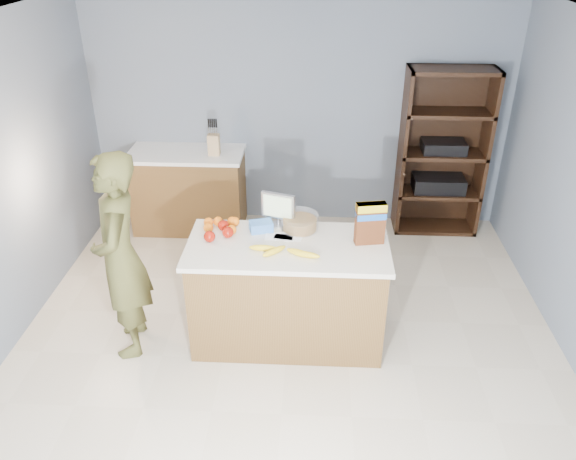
{
  "coord_description": "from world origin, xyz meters",
  "views": [
    {
      "loc": [
        0.2,
        -3.41,
        3.08
      ],
      "look_at": [
        0.0,
        0.35,
        1.0
      ],
      "focal_mm": 35.0,
      "sensor_mm": 36.0,
      "label": 1
    }
  ],
  "objects_px": {
    "counter_peninsula": "(288,296)",
    "tv": "(278,208)",
    "shelving_unit": "(441,155)",
    "person": "(120,257)",
    "cereal_box": "(370,220)"
  },
  "relations": [
    {
      "from": "tv",
      "to": "counter_peninsula",
      "type": "bearing_deg",
      "value": -73.48
    },
    {
      "from": "counter_peninsula",
      "to": "shelving_unit",
      "type": "relative_size",
      "value": 0.87
    },
    {
      "from": "person",
      "to": "cereal_box",
      "type": "xyz_separation_m",
      "value": [
        1.89,
        0.22,
        0.25
      ]
    },
    {
      "from": "tv",
      "to": "person",
      "type": "bearing_deg",
      "value": -158.35
    },
    {
      "from": "person",
      "to": "cereal_box",
      "type": "distance_m",
      "value": 1.92
    },
    {
      "from": "shelving_unit",
      "to": "person",
      "type": "height_order",
      "value": "shelving_unit"
    },
    {
      "from": "counter_peninsula",
      "to": "tv",
      "type": "distance_m",
      "value": 0.72
    },
    {
      "from": "shelving_unit",
      "to": "cereal_box",
      "type": "relative_size",
      "value": 5.35
    },
    {
      "from": "person",
      "to": "cereal_box",
      "type": "height_order",
      "value": "person"
    },
    {
      "from": "counter_peninsula",
      "to": "person",
      "type": "bearing_deg",
      "value": -173.06
    },
    {
      "from": "tv",
      "to": "cereal_box",
      "type": "bearing_deg",
      "value": -19.26
    },
    {
      "from": "person",
      "to": "tv",
      "type": "bearing_deg",
      "value": 98.79
    },
    {
      "from": "shelving_unit",
      "to": "cereal_box",
      "type": "xyz_separation_m",
      "value": [
        -0.93,
        -1.99,
        0.23
      ]
    },
    {
      "from": "counter_peninsula",
      "to": "tv",
      "type": "bearing_deg",
      "value": 106.52
    },
    {
      "from": "shelving_unit",
      "to": "tv",
      "type": "distance_m",
      "value": 2.4
    }
  ]
}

